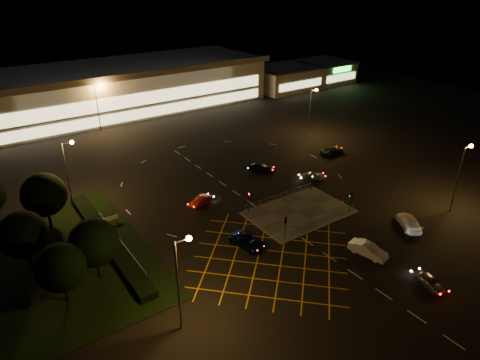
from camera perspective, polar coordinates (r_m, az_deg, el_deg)
ground at (r=61.76m, az=5.25°, el=-4.11°), size 180.00×180.00×0.00m
pedestrian_island at (r=61.60m, az=7.87°, el=-4.28°), size 14.00×9.00×0.12m
grass_verge at (r=56.30m, az=-22.02°, el=-9.42°), size 18.00×30.00×0.08m
hedge at (r=56.87m, az=-17.24°, el=-7.63°), size 2.00×26.00×1.00m
supermarket at (r=111.24m, az=-15.74°, el=11.82°), size 72.00×26.50×10.50m
retail_unit_a at (r=127.40m, az=5.96°, el=13.39°), size 18.80×14.80×6.35m
retail_unit_b at (r=138.09m, az=11.22°, el=14.04°), size 14.80×14.80×6.35m
streetlight_sw at (r=39.82m, az=-7.83°, el=-11.99°), size 1.78×0.56×10.03m
streetlight_se at (r=65.96m, az=27.46°, el=1.30°), size 1.78×0.56×10.03m
streetlight_nw at (r=64.42m, az=-21.87°, el=1.87°), size 1.78×0.56×10.03m
streetlight_ne at (r=88.15m, az=9.54°, el=9.68°), size 1.78×0.56×10.03m
streetlight_far_left at (r=95.25m, az=-18.32°, el=9.96°), size 1.78×0.56×10.03m
streetlight_far_right at (r=114.23m, az=1.20°, el=13.77°), size 1.78×0.56×10.03m
signal_sw at (r=54.41m, az=6.09°, el=-5.77°), size 0.28×0.30×3.15m
signal_se at (r=61.99m, az=14.61°, el=-2.29°), size 0.28×0.30×3.15m
signal_nw at (r=59.80m, az=1.16°, el=-2.47°), size 0.28×0.30×3.15m
signal_ne at (r=66.78m, az=9.56°, el=0.36°), size 0.28×0.30×3.15m
tree_a at (r=47.10m, az=-22.80°, el=-10.71°), size 5.04×5.04×6.86m
tree_b at (r=53.55m, az=-26.96°, el=-6.52°), size 5.40×5.40×7.35m
tree_c at (r=60.81m, az=-24.66°, el=-1.79°), size 5.76×5.76×7.84m
tree_e at (r=49.14m, az=-18.91°, el=-7.90°), size 5.40×5.40×7.35m
car_near_silver at (r=52.03m, az=23.94°, el=-12.23°), size 2.19×3.89×1.25m
car_queue_white at (r=54.37m, az=16.71°, el=-8.89°), size 2.64×4.98×1.56m
car_left_blue at (r=53.66m, az=1.06°, el=-8.22°), size 3.34×5.49×1.42m
car_far_dkgrey at (r=73.32m, az=2.81°, el=1.66°), size 4.46×4.53×1.31m
car_right_silver at (r=71.39m, az=9.58°, el=0.57°), size 4.02×2.99×1.27m
car_circ_red at (r=63.12m, az=-5.21°, el=-2.75°), size 3.96×2.27×1.23m
car_east_grey at (r=82.27m, az=12.18°, el=3.90°), size 5.14×2.85×1.36m
car_approach_white at (r=61.73m, az=21.60°, el=-5.23°), size 4.75×5.57×1.53m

